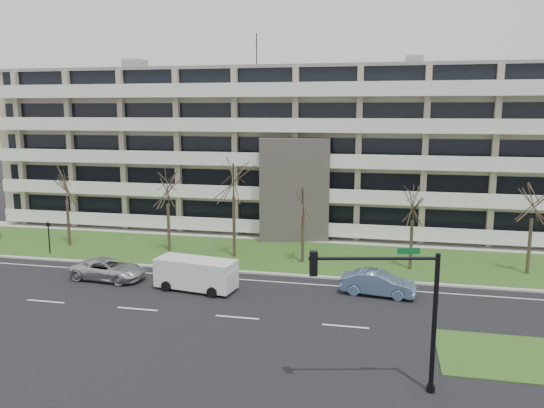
% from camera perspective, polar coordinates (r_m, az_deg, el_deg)
% --- Properties ---
extents(ground, '(160.00, 160.00, 0.00)m').
position_cam_1_polar(ground, '(30.22, -3.76, -12.07)').
color(ground, black).
rests_on(ground, ground).
extents(grass_verge, '(90.00, 10.00, 0.06)m').
position_cam_1_polar(grass_verge, '(42.21, 1.04, -5.52)').
color(grass_verge, '#30511B').
rests_on(grass_verge, ground).
extents(curb, '(90.00, 0.35, 0.12)m').
position_cam_1_polar(curb, '(37.50, -0.42, -7.49)').
color(curb, '#B2B2AD').
rests_on(curb, ground).
extents(sidewalk, '(90.00, 2.00, 0.08)m').
position_cam_1_polar(sidewalk, '(47.44, 2.31, -3.75)').
color(sidewalk, '#B2B2AD').
rests_on(sidewalk, ground).
extents(grass_median, '(7.00, 5.00, 0.06)m').
position_cam_1_polar(grass_median, '(28.09, 24.66, -14.73)').
color(grass_median, '#30511B').
rests_on(grass_median, ground).
extents(lane_edge_line, '(90.00, 0.12, 0.01)m').
position_cam_1_polar(lane_edge_line, '(36.13, -0.94, -8.27)').
color(lane_edge_line, white).
rests_on(lane_edge_line, ground).
extents(apartment_building, '(60.50, 15.10, 18.75)m').
position_cam_1_polar(apartment_building, '(52.93, 3.62, 5.99)').
color(apartment_building, '#B5A98D').
rests_on(apartment_building, ground).
extents(silver_pickup, '(5.28, 2.78, 1.42)m').
position_cam_1_polar(silver_pickup, '(37.94, -17.15, -6.72)').
color(silver_pickup, silver).
rests_on(silver_pickup, ground).
extents(blue_sedan, '(4.75, 2.20, 1.51)m').
position_cam_1_polar(blue_sedan, '(33.97, 11.34, -8.36)').
color(blue_sedan, '#6D92BE').
rests_on(blue_sedan, ground).
extents(white_van, '(5.40, 2.72, 2.00)m').
position_cam_1_polar(white_van, '(34.44, -8.09, -7.22)').
color(white_van, white).
rests_on(white_van, ground).
extents(traffic_signal, '(5.15, 1.40, 6.08)m').
position_cam_1_polar(traffic_signal, '(21.90, 12.84, -10.08)').
color(traffic_signal, black).
rests_on(traffic_signal, ground).
extents(pedestrian_signal, '(0.29, 0.25, 2.66)m').
position_cam_1_polar(pedestrian_signal, '(45.87, -22.89, -2.92)').
color(pedestrian_signal, black).
rests_on(pedestrian_signal, ground).
extents(tree_1, '(3.53, 3.53, 7.07)m').
position_cam_1_polar(tree_1, '(47.39, -21.32, 2.26)').
color(tree_1, '#382B21').
rests_on(tree_1, ground).
extents(tree_2, '(3.53, 3.53, 7.05)m').
position_cam_1_polar(tree_2, '(43.07, -11.22, 2.02)').
color(tree_2, '#382B21').
rests_on(tree_2, ground).
extents(tree_3, '(4.27, 4.27, 8.55)m').
position_cam_1_polar(tree_3, '(40.64, -4.18, 3.37)').
color(tree_3, '#382B21').
rests_on(tree_3, ground).
extents(tree_4, '(3.20, 3.20, 6.41)m').
position_cam_1_polar(tree_4, '(39.27, 3.37, 0.68)').
color(tree_4, '#382B21').
rests_on(tree_4, ground).
extents(tree_5, '(3.22, 3.22, 6.44)m').
position_cam_1_polar(tree_5, '(38.76, 14.94, 0.27)').
color(tree_5, '#382B21').
rests_on(tree_5, ground).
extents(tree_6, '(3.56, 3.56, 7.13)m').
position_cam_1_polar(tree_6, '(40.47, 26.32, 0.73)').
color(tree_6, '#382B21').
rests_on(tree_6, ground).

